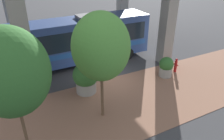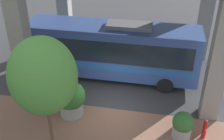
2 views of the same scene
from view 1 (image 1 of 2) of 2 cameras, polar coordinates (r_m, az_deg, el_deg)
ground_plane at (r=15.62m, az=-0.63°, el=-2.21°), size 80.00×80.00×0.00m
sidewalk_strip at (r=13.42m, az=5.16°, el=-7.89°), size 6.00×40.00×0.02m
bus at (r=17.37m, az=-7.80°, el=8.25°), size 2.60×10.82×3.83m
fire_hydrant at (r=16.90m, az=16.30°, el=1.21°), size 0.43×0.21×1.11m
planter_front at (r=16.04m, az=13.94°, el=0.82°), size 1.02×1.02×1.48m
planter_middle at (r=13.72m, az=-6.90°, el=-2.05°), size 1.59×1.59×2.03m
street_tree_near at (r=10.21m, az=-2.91°, el=5.99°), size 2.78×2.78×5.71m
street_tree_far at (r=8.22m, az=-25.02°, el=-0.67°), size 2.75×2.75×5.92m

